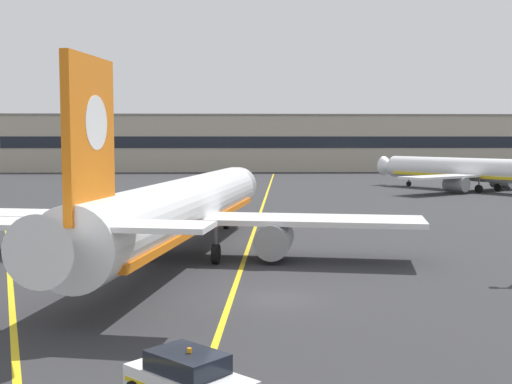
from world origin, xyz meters
The scene contains 8 objects.
ground_plane centered at (0.00, 0.00, 0.00)m, with size 400.00×400.00×0.00m, color #2D2D30.
taxiway_centreline centered at (0.00, 30.00, 0.00)m, with size 0.30×180.00×0.01m, color yellow.
taxiway_lead_in_stripe centered at (-14.00, 2.00, 0.00)m, with size 0.30×60.00×0.01m, color yellow.
airliner_foreground centered at (-5.59, 11.75, 3.37)m, with size 32.33×41.28×11.65m.
airliner_background centered at (35.57, 67.19, 3.19)m, with size 27.92×34.17×11.04m.
service_car_nearest centered at (-3.59, -13.24, 0.77)m, with size 4.26×4.22×1.79m.
safety_cone_by_nose_gear centered at (-3.68, 26.96, 0.26)m, with size 0.44×0.44×0.55m.
terminal_building centered at (7.94, 133.66, 7.09)m, with size 138.13×12.40×14.17m.
Camera 1 is at (-2.24, -32.64, 8.05)m, focal length 46.23 mm.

